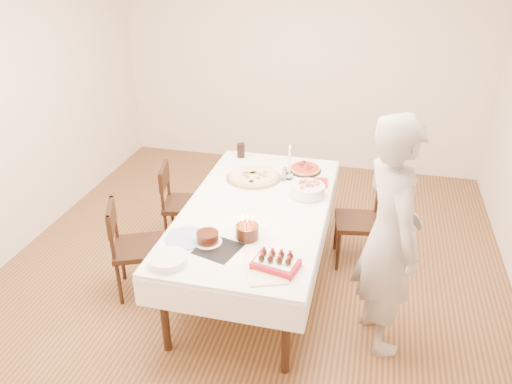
% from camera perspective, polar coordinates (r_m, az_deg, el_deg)
% --- Properties ---
extents(floor, '(5.00, 5.00, 0.00)m').
position_cam_1_polar(floor, '(4.57, -0.56, -9.21)').
color(floor, '#512D1B').
rests_on(floor, ground).
extents(wall_back, '(4.50, 0.04, 2.70)m').
position_cam_1_polar(wall_back, '(6.26, 5.24, 14.76)').
color(wall_back, beige).
rests_on(wall_back, floor).
extents(wall_front, '(4.50, 0.04, 2.70)m').
position_cam_1_polar(wall_front, '(1.96, -20.28, -19.92)').
color(wall_front, beige).
rests_on(wall_front, floor).
extents(wall_left, '(0.04, 5.00, 2.70)m').
position_cam_1_polar(wall_left, '(4.94, -27.10, 8.29)').
color(wall_left, beige).
rests_on(wall_left, floor).
extents(dining_table, '(1.62, 2.35, 0.75)m').
position_cam_1_polar(dining_table, '(4.26, 0.00, -6.11)').
color(dining_table, white).
rests_on(dining_table, floor).
extents(chair_right_savory, '(0.49, 0.49, 0.83)m').
position_cam_1_polar(chair_right_savory, '(4.59, 11.52, -3.37)').
color(chair_right_savory, black).
rests_on(chair_right_savory, floor).
extents(chair_left_savory, '(0.49, 0.49, 0.81)m').
position_cam_1_polar(chair_left_savory, '(4.86, -8.21, -1.37)').
color(chair_left_savory, black).
rests_on(chair_left_savory, floor).
extents(chair_left_dessert, '(0.57, 0.57, 0.84)m').
position_cam_1_polar(chair_left_dessert, '(4.26, -13.29, -6.23)').
color(chair_left_dessert, black).
rests_on(chair_left_dessert, floor).
extents(person, '(0.64, 0.76, 1.78)m').
position_cam_1_polar(person, '(3.53, 15.00, -5.02)').
color(person, '#AFABA5').
rests_on(person, floor).
extents(pizza_white, '(0.61, 0.61, 0.04)m').
position_cam_1_polar(pizza_white, '(4.51, -0.28, 1.79)').
color(pizza_white, beige).
rests_on(pizza_white, dining_table).
extents(pizza_pepperoni, '(0.40, 0.40, 0.04)m').
position_cam_1_polar(pizza_pepperoni, '(4.68, 5.62, 2.65)').
color(pizza_pepperoni, red).
rests_on(pizza_pepperoni, dining_table).
extents(red_placemat, '(0.23, 0.23, 0.01)m').
position_cam_1_polar(red_placemat, '(4.48, 6.88, 1.07)').
color(red_placemat, '#B21E1E').
rests_on(red_placemat, dining_table).
extents(pasta_bowl, '(0.29, 0.29, 0.09)m').
position_cam_1_polar(pasta_bowl, '(4.23, 5.95, 0.24)').
color(pasta_bowl, white).
rests_on(pasta_bowl, dining_table).
extents(taper_candle, '(0.08, 0.08, 0.33)m').
position_cam_1_polar(taper_candle, '(4.46, 3.85, 3.46)').
color(taper_candle, white).
rests_on(taper_candle, dining_table).
extents(shaker_pair, '(0.11, 0.11, 0.11)m').
position_cam_1_polar(shaker_pair, '(4.47, 3.20, 1.94)').
color(shaker_pair, white).
rests_on(shaker_pair, dining_table).
extents(cola_glass, '(0.09, 0.09, 0.14)m').
position_cam_1_polar(cola_glass, '(4.94, -1.74, 4.78)').
color(cola_glass, black).
rests_on(cola_glass, dining_table).
extents(layer_cake, '(0.22, 0.22, 0.08)m').
position_cam_1_polar(layer_cake, '(3.61, -5.54, -5.23)').
color(layer_cake, '#35160D').
rests_on(layer_cake, dining_table).
extents(cake_board, '(0.35, 0.35, 0.01)m').
position_cam_1_polar(cake_board, '(3.56, -4.36, -6.52)').
color(cake_board, black).
rests_on(cake_board, dining_table).
extents(birthday_cake, '(0.20, 0.20, 0.16)m').
position_cam_1_polar(birthday_cake, '(3.61, -1.01, -4.07)').
color(birthday_cake, '#3A1D0F').
rests_on(birthday_cake, dining_table).
extents(strawberry_box, '(0.33, 0.26, 0.07)m').
position_cam_1_polar(strawberry_box, '(3.35, 2.27, -8.08)').
color(strawberry_box, '#A61220').
rests_on(strawberry_box, dining_table).
extents(box_lid, '(0.30, 0.25, 0.02)m').
position_cam_1_polar(box_lid, '(3.28, 1.32, -9.78)').
color(box_lid, beige).
rests_on(box_lid, dining_table).
extents(plate_stack, '(0.33, 0.33, 0.05)m').
position_cam_1_polar(plate_stack, '(3.44, -10.01, -7.64)').
color(plate_stack, white).
rests_on(plate_stack, dining_table).
extents(china_plate, '(0.39, 0.39, 0.01)m').
position_cam_1_polar(china_plate, '(3.69, -7.95, -5.23)').
color(china_plate, white).
rests_on(china_plate, dining_table).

